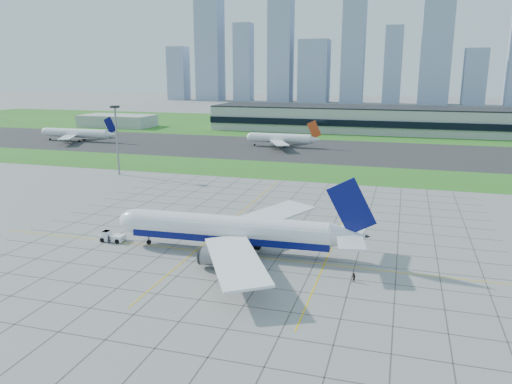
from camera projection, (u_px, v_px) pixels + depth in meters
The scene contains 15 objects.
ground at pixel (243, 252), 107.46m from camera, with size 1400.00×1400.00×0.00m, color gray.
grass_median at pixel (315, 172), 191.25m from camera, with size 700.00×35.00×0.04m, color #316E1F.
asphalt_taxiway at pixel (335, 151), 242.46m from camera, with size 700.00×75.00×0.04m, color #383838.
grass_far at pixel (357, 127), 344.88m from camera, with size 700.00×145.00×0.04m, color #316E1F.
apron_markings at pixel (259, 236), 117.66m from camera, with size 120.00×130.00×0.03m.
terminal at pixel (419, 120), 308.54m from camera, with size 260.00×43.00×15.80m.
service_block at pixel (117, 121), 346.33m from camera, with size 50.00×25.00×8.00m, color #B7B7B2.
light_mast at pixel (116, 132), 183.51m from camera, with size 2.50×2.50×25.60m.
city_skyline at pixel (374, 52), 580.00m from camera, with size 523.00×32.40×160.00m.
airliner at pixel (232, 230), 106.51m from camera, with size 56.45×57.13×17.76m.
pushback_tug at pixel (111, 237), 114.19m from camera, with size 8.31×3.11×2.30m.
crew_near at pixel (109, 239), 112.49m from camera, with size 0.71×0.47×1.95m, color black.
crew_far at pixel (354, 278), 91.98m from camera, with size 0.88×0.69×1.82m, color black.
distant_jet_0 at pixel (77, 133), 274.35m from camera, with size 45.13×42.66×14.08m.
distant_jet_1 at pixel (281, 138), 253.58m from camera, with size 36.42×42.66×14.08m.
Camera 1 is at (31.64, -96.28, 38.11)m, focal length 35.00 mm.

